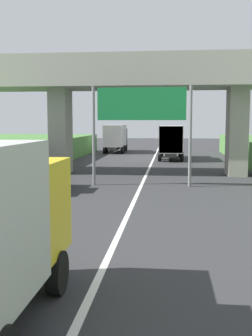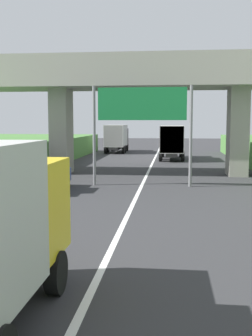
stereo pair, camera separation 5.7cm
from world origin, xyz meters
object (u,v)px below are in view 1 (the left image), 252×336
(car_blue, at_px, (46,175))
(truck_black, at_px, (116,137))
(truck_white, at_px, (171,140))
(overhead_highway_sign, at_px, (141,111))

(car_blue, bearing_deg, truck_black, 89.98)
(truck_white, distance_m, car_blue, 21.46)
(overhead_highway_sign, relative_size, truck_black, 0.81)
(overhead_highway_sign, height_order, truck_black, overhead_highway_sign)
(overhead_highway_sign, relative_size, car_blue, 1.44)
(truck_white, xyz_separation_m, car_blue, (-6.87, -20.30, -1.08))
(truck_white, bearing_deg, car_blue, -108.69)
(overhead_highway_sign, distance_m, car_blue, 6.65)
(overhead_highway_sign, distance_m, truck_white, 18.20)
(truck_white, height_order, truck_black, same)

